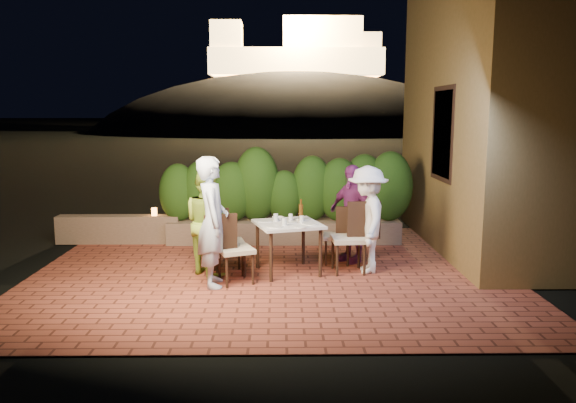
{
  "coord_description": "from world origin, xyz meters",
  "views": [
    {
      "loc": [
        0.13,
        -7.7,
        2.36
      ],
      "look_at": [
        0.25,
        0.45,
        1.05
      ],
      "focal_mm": 35.0,
      "sensor_mm": 36.0,
      "label": 1
    }
  ],
  "objects_px": {
    "parapet_lamp": "(154,212)",
    "chair_right_front": "(349,237)",
    "dining_table": "(288,248)",
    "beer_bottle": "(301,210)",
    "chair_left_front": "(236,248)",
    "diner_blue": "(213,222)",
    "bowl": "(278,218)",
    "chair_right_back": "(337,235)",
    "chair_left_back": "(228,241)",
    "diner_white": "(367,219)",
    "diner_purple": "(352,213)",
    "diner_green": "(207,222)"
  },
  "relations": [
    {
      "from": "diner_blue",
      "to": "diner_white",
      "type": "bearing_deg",
      "value": -81.67
    },
    {
      "from": "bowl",
      "to": "diner_white",
      "type": "xyz_separation_m",
      "value": [
        1.32,
        -0.2,
        0.02
      ]
    },
    {
      "from": "chair_right_front",
      "to": "diner_blue",
      "type": "relative_size",
      "value": 0.6
    },
    {
      "from": "diner_white",
      "to": "chair_left_back",
      "type": "bearing_deg",
      "value": -85.76
    },
    {
      "from": "dining_table",
      "to": "beer_bottle",
      "type": "height_order",
      "value": "beer_bottle"
    },
    {
      "from": "chair_left_back",
      "to": "diner_blue",
      "type": "bearing_deg",
      "value": -116.98
    },
    {
      "from": "diner_white",
      "to": "diner_purple",
      "type": "xyz_separation_m",
      "value": [
        -0.16,
        0.6,
        -0.02
      ]
    },
    {
      "from": "diner_purple",
      "to": "parapet_lamp",
      "type": "relative_size",
      "value": 11.03
    },
    {
      "from": "bowl",
      "to": "chair_right_back",
      "type": "xyz_separation_m",
      "value": [
        0.92,
        0.27,
        -0.32
      ]
    },
    {
      "from": "beer_bottle",
      "to": "chair_right_front",
      "type": "distance_m",
      "value": 0.81
    },
    {
      "from": "bowl",
      "to": "parapet_lamp",
      "type": "bearing_deg",
      "value": 142.71
    },
    {
      "from": "dining_table",
      "to": "chair_left_back",
      "type": "bearing_deg",
      "value": -177.39
    },
    {
      "from": "dining_table",
      "to": "parapet_lamp",
      "type": "relative_size",
      "value": 6.37
    },
    {
      "from": "chair_right_back",
      "to": "diner_purple",
      "type": "relative_size",
      "value": 0.59
    },
    {
      "from": "bowl",
      "to": "diner_white",
      "type": "height_order",
      "value": "diner_white"
    },
    {
      "from": "chair_right_front",
      "to": "diner_blue",
      "type": "bearing_deg",
      "value": 13.88
    },
    {
      "from": "bowl",
      "to": "diner_white",
      "type": "distance_m",
      "value": 1.33
    },
    {
      "from": "diner_blue",
      "to": "parapet_lamp",
      "type": "bearing_deg",
      "value": 20.19
    },
    {
      "from": "beer_bottle",
      "to": "diner_green",
      "type": "xyz_separation_m",
      "value": [
        -1.37,
        -0.16,
        -0.15
      ]
    },
    {
      "from": "bowl",
      "to": "chair_left_back",
      "type": "bearing_deg",
      "value": -158.96
    },
    {
      "from": "beer_bottle",
      "to": "bowl",
      "type": "xyz_separation_m",
      "value": [
        -0.34,
        0.11,
        -0.14
      ]
    },
    {
      "from": "bowl",
      "to": "diner_green",
      "type": "relative_size",
      "value": 0.11
    },
    {
      "from": "bowl",
      "to": "chair_left_back",
      "type": "height_order",
      "value": "chair_left_back"
    },
    {
      "from": "diner_blue",
      "to": "bowl",
      "type": "bearing_deg",
      "value": -54.11
    },
    {
      "from": "diner_blue",
      "to": "chair_left_front",
      "type": "bearing_deg",
      "value": -74.93
    },
    {
      "from": "chair_left_back",
      "to": "parapet_lamp",
      "type": "relative_size",
      "value": 6.99
    },
    {
      "from": "beer_bottle",
      "to": "chair_left_back",
      "type": "xyz_separation_m",
      "value": [
        -1.07,
        -0.17,
        -0.43
      ]
    },
    {
      "from": "beer_bottle",
      "to": "chair_left_front",
      "type": "relative_size",
      "value": 0.34
    },
    {
      "from": "dining_table",
      "to": "chair_left_front",
      "type": "bearing_deg",
      "value": -146.89
    },
    {
      "from": "dining_table",
      "to": "diner_green",
      "type": "bearing_deg",
      "value": -178.34
    },
    {
      "from": "chair_left_front",
      "to": "diner_white",
      "type": "height_order",
      "value": "diner_white"
    },
    {
      "from": "beer_bottle",
      "to": "diner_purple",
      "type": "bearing_deg",
      "value": 31.68
    },
    {
      "from": "beer_bottle",
      "to": "dining_table",
      "type": "bearing_deg",
      "value": -146.17
    },
    {
      "from": "chair_right_back",
      "to": "diner_green",
      "type": "xyz_separation_m",
      "value": [
        -1.95,
        -0.54,
        0.32
      ]
    },
    {
      "from": "dining_table",
      "to": "bowl",
      "type": "bearing_deg",
      "value": 121.42
    },
    {
      "from": "chair_right_front",
      "to": "parapet_lamp",
      "type": "bearing_deg",
      "value": -34.44
    },
    {
      "from": "chair_right_back",
      "to": "parapet_lamp",
      "type": "relative_size",
      "value": 6.46
    },
    {
      "from": "diner_blue",
      "to": "diner_purple",
      "type": "xyz_separation_m",
      "value": [
        2.04,
        1.24,
        -0.12
      ]
    },
    {
      "from": "parapet_lamp",
      "to": "chair_right_front",
      "type": "bearing_deg",
      "value": -30.54
    },
    {
      "from": "chair_left_front",
      "to": "diner_white",
      "type": "distance_m",
      "value": 1.99
    },
    {
      "from": "bowl",
      "to": "diner_blue",
      "type": "distance_m",
      "value": 1.23
    },
    {
      "from": "chair_right_back",
      "to": "diner_blue",
      "type": "height_order",
      "value": "diner_blue"
    },
    {
      "from": "chair_left_front",
      "to": "chair_right_back",
      "type": "distance_m",
      "value": 1.8
    },
    {
      "from": "chair_left_back",
      "to": "parapet_lamp",
      "type": "bearing_deg",
      "value": 114.98
    },
    {
      "from": "dining_table",
      "to": "chair_left_front",
      "type": "height_order",
      "value": "chair_left_front"
    },
    {
      "from": "chair_right_front",
      "to": "diner_white",
      "type": "bearing_deg",
      "value": -178.64
    },
    {
      "from": "diner_blue",
      "to": "parapet_lamp",
      "type": "relative_size",
      "value": 12.68
    },
    {
      "from": "chair_left_back",
      "to": "chair_right_back",
      "type": "distance_m",
      "value": 1.74
    },
    {
      "from": "chair_left_front",
      "to": "parapet_lamp",
      "type": "distance_m",
      "value": 2.94
    },
    {
      "from": "chair_left_front",
      "to": "diner_blue",
      "type": "distance_m",
      "value": 0.51
    }
  ]
}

